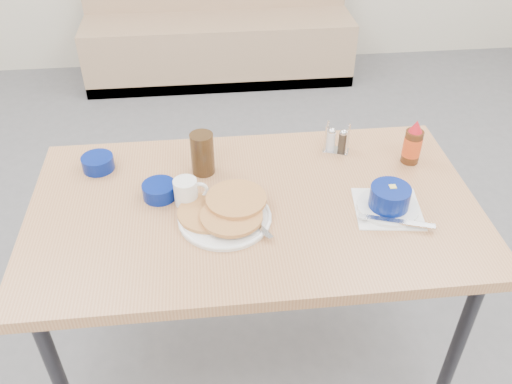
{
  "coord_description": "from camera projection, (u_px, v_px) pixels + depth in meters",
  "views": [
    {
      "loc": [
        -0.13,
        -1.06,
        1.83
      ],
      "look_at": [
        0.0,
        0.23,
        0.82
      ],
      "focal_mm": 38.0,
      "sensor_mm": 36.0,
      "label": 1
    }
  ],
  "objects": [
    {
      "name": "syrup_bottle",
      "position": [
        413.0,
        144.0,
        1.83
      ],
      "size": [
        0.06,
        0.06,
        0.16
      ],
      "rotation": [
        0.0,
        0.0,
        0.18
      ],
      "color": "#47230F",
      "rests_on": "dining_table"
    },
    {
      "name": "grits_setting",
      "position": [
        389.0,
        200.0,
        1.65
      ],
      "size": [
        0.22,
        0.24,
        0.08
      ],
      "rotation": [
        0.0,
        0.0,
        -0.12
      ],
      "color": "white",
      "rests_on": "dining_table"
    },
    {
      "name": "creamer_bowl",
      "position": [
        98.0,
        163.0,
        1.83
      ],
      "size": [
        0.11,
        0.11,
        0.05
      ],
      "rotation": [
        0.0,
        0.0,
        0.28
      ],
      "color": "navy",
      "rests_on": "dining_table"
    },
    {
      "name": "sugar_wrapper",
      "position": [
        219.0,
        195.0,
        1.73
      ],
      "size": [
        0.04,
        0.04,
        0.0
      ],
      "primitive_type": "cube",
      "rotation": [
        0.0,
        0.0,
        0.75
      ],
      "color": "#CE4F44",
      "rests_on": "dining_table"
    },
    {
      "name": "butter_bowl",
      "position": [
        159.0,
        191.0,
        1.71
      ],
      "size": [
        0.11,
        0.11,
        0.05
      ],
      "rotation": [
        0.0,
        0.0,
        0.38
      ],
      "color": "navy",
      "rests_on": "dining_table"
    },
    {
      "name": "pancake_plate",
      "position": [
        225.0,
        213.0,
        1.62
      ],
      "size": [
        0.28,
        0.28,
        0.05
      ],
      "rotation": [
        0.0,
        0.0,
        0.18
      ],
      "color": "white",
      "rests_on": "dining_table"
    },
    {
      "name": "coffee_mug",
      "position": [
        187.0,
        191.0,
        1.67
      ],
      "size": [
        0.11,
        0.07,
        0.08
      ],
      "rotation": [
        0.0,
        0.0,
        0.04
      ],
      "color": "white",
      "rests_on": "dining_table"
    },
    {
      "name": "dining_table",
      "position": [
        254.0,
        218.0,
        1.73
      ],
      "size": [
        1.4,
        0.8,
        0.76
      ],
      "color": "tan",
      "rests_on": "ground"
    },
    {
      "name": "amber_tumbler",
      "position": [
        202.0,
        154.0,
        1.78
      ],
      "size": [
        0.08,
        0.08,
        0.15
      ],
      "primitive_type": "cylinder",
      "rotation": [
        0.0,
        0.0,
        0.01
      ],
      "color": "#362311",
      "rests_on": "dining_table"
    },
    {
      "name": "condiment_caddy",
      "position": [
        337.0,
        142.0,
        1.91
      ],
      "size": [
        0.1,
        0.08,
        0.11
      ],
      "rotation": [
        0.0,
        0.0,
        -0.37
      ],
      "color": "silver",
      "rests_on": "dining_table"
    },
    {
      "name": "booth_bench",
      "position": [
        218.0,
        28.0,
        3.93
      ],
      "size": [
        1.9,
        0.56,
        1.22
      ],
      "color": "tan",
      "rests_on": "ground"
    }
  ]
}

